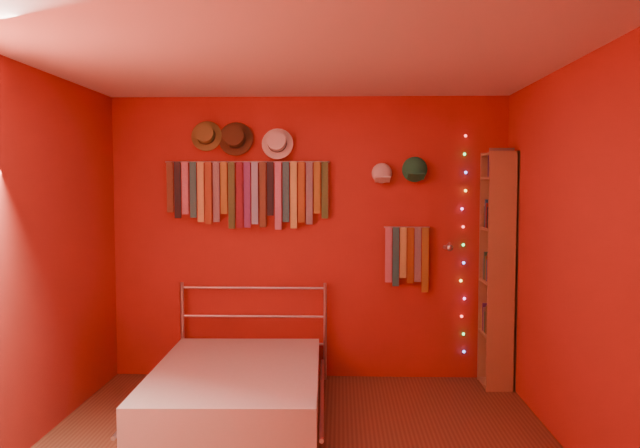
# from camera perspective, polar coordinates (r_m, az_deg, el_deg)

# --- Properties ---
(back_wall) EXTENTS (3.50, 0.02, 2.50)m
(back_wall) POSITION_cam_1_polar(r_m,az_deg,el_deg) (5.55, -1.05, -1.30)
(back_wall) COLOR maroon
(back_wall) RESTS_ON ground
(right_wall) EXTENTS (0.02, 3.50, 2.50)m
(right_wall) POSITION_cam_1_polar(r_m,az_deg,el_deg) (4.08, 22.99, -3.34)
(right_wall) COLOR maroon
(right_wall) RESTS_ON ground
(left_wall) EXTENTS (0.02, 3.50, 2.50)m
(left_wall) POSITION_cam_1_polar(r_m,az_deg,el_deg) (4.31, -26.28, -3.07)
(left_wall) COLOR maroon
(left_wall) RESTS_ON ground
(ceiling) EXTENTS (3.50, 3.50, 0.02)m
(ceiling) POSITION_cam_1_polar(r_m,az_deg,el_deg) (3.87, -2.43, 15.19)
(ceiling) COLOR white
(ceiling) RESTS_ON back_wall
(tie_rack) EXTENTS (1.45, 0.03, 0.60)m
(tie_rack) POSITION_cam_1_polar(r_m,az_deg,el_deg) (5.52, -6.59, 3.06)
(tie_rack) COLOR #AFAFB4
(tie_rack) RESTS_ON back_wall
(small_tie_rack) EXTENTS (0.40, 0.03, 0.58)m
(small_tie_rack) POSITION_cam_1_polar(r_m,az_deg,el_deg) (5.53, 7.98, -2.77)
(small_tie_rack) COLOR #AFAFB4
(small_tie_rack) RESTS_ON back_wall
(fedora_olive) EXTENTS (0.27, 0.15, 0.27)m
(fedora_olive) POSITION_cam_1_polar(r_m,az_deg,el_deg) (5.58, -10.41, 8.02)
(fedora_olive) COLOR olive
(fedora_olive) RESTS_ON back_wall
(fedora_brown) EXTENTS (0.30, 0.16, 0.30)m
(fedora_brown) POSITION_cam_1_polar(r_m,az_deg,el_deg) (5.52, -7.78, 7.83)
(fedora_brown) COLOR #462E19
(fedora_brown) RESTS_ON back_wall
(fedora_white) EXTENTS (0.28, 0.15, 0.27)m
(fedora_white) POSITION_cam_1_polar(r_m,az_deg,el_deg) (5.47, -3.95, 7.44)
(fedora_white) COLOR white
(fedora_white) RESTS_ON back_wall
(cap_white) EXTENTS (0.18, 0.22, 0.18)m
(cap_white) POSITION_cam_1_polar(r_m,az_deg,el_deg) (5.49, 5.67, 4.62)
(cap_white) COLOR white
(cap_white) RESTS_ON back_wall
(cap_green) EXTENTS (0.20, 0.25, 0.20)m
(cap_green) POSITION_cam_1_polar(r_m,az_deg,el_deg) (5.51, 8.65, 4.93)
(cap_green) COLOR #1A7746
(cap_green) RESTS_ON back_wall
(fairy_lights) EXTENTS (0.06, 0.02, 1.93)m
(fairy_lights) POSITION_cam_1_polar(r_m,az_deg,el_deg) (5.62, 13.00, -1.88)
(fairy_lights) COLOR #FF3333
(fairy_lights) RESTS_ON back_wall
(reading_lamp) EXTENTS (0.06, 0.27, 0.08)m
(reading_lamp) POSITION_cam_1_polar(r_m,az_deg,el_deg) (5.42, 11.70, -2.10)
(reading_lamp) COLOR #AFAFB4
(reading_lamp) RESTS_ON back_wall
(bookshelf) EXTENTS (0.25, 0.34, 2.00)m
(bookshelf) POSITION_cam_1_polar(r_m,az_deg,el_deg) (5.53, 16.30, -3.89)
(bookshelf) COLOR #9B7B46
(bookshelf) RESTS_ON ground
(bed) EXTENTS (1.34, 1.80, 0.86)m
(bed) POSITION_cam_1_polar(r_m,az_deg,el_deg) (4.83, -7.62, -14.78)
(bed) COLOR #AFAFB4
(bed) RESTS_ON ground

